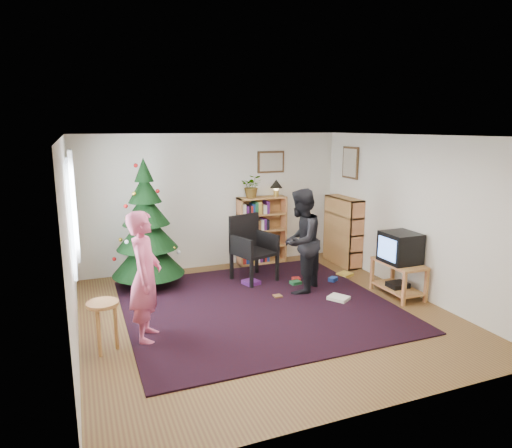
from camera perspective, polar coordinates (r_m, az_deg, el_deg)
name	(u,v)px	position (r m, az deg, el deg)	size (l,w,h in m)	color
floor	(265,313)	(6.66, 1.14, -11.07)	(5.00, 5.00, 0.00)	brown
ceiling	(266,136)	(6.13, 1.23, 10.97)	(5.00, 5.00, 0.00)	white
wall_back	(214,201)	(8.59, -5.29, 2.87)	(5.00, 0.02, 2.50)	silver
wall_front	(375,286)	(4.17, 14.70, -7.48)	(5.00, 0.02, 2.50)	silver
wall_left	(70,245)	(5.81, -22.22, -2.46)	(0.02, 5.00, 2.50)	silver
wall_right	(412,215)	(7.58, 18.89, 1.03)	(0.02, 5.00, 2.50)	silver
rug	(257,305)	(6.91, 0.16, -10.09)	(3.80, 3.60, 0.02)	black
window_pane	(71,215)	(6.35, -22.11, 1.03)	(0.04, 1.20, 1.40)	silver
curtain	(74,206)	(7.03, -21.78, 2.07)	(0.06, 0.35, 1.60)	white
picture_back	(271,162)	(8.88, 1.87, 7.76)	(0.55, 0.03, 0.42)	#4C3319
picture_right	(350,163)	(8.87, 11.72, 7.51)	(0.03, 0.50, 0.60)	#4C3319
christmas_tree	(147,235)	(7.64, -13.47, -1.31)	(1.18, 1.18, 2.14)	#3F2816
bookshelf_back	(262,229)	(8.85, 0.72, -0.67)	(0.95, 0.30, 1.30)	#C37645
bookshelf_right	(343,230)	(8.95, 10.82, -0.75)	(0.30, 0.95, 1.30)	#C37645
tv_stand	(398,276)	(7.54, 17.37, -6.22)	(0.47, 0.85, 0.55)	#C37645
crt_tv	(400,247)	(7.41, 17.57, -2.81)	(0.50, 0.54, 0.47)	black
armchair	(252,245)	(7.90, -0.56, -2.60)	(0.77, 0.79, 1.13)	black
stool	(103,313)	(5.73, -18.56, -10.53)	(0.37, 0.37, 0.62)	#C37645
person_standing	(145,277)	(5.78, -13.69, -6.40)	(0.60, 0.39, 1.64)	#D45479
person_by_chair	(301,241)	(7.27, 5.61, -2.16)	(0.81, 0.63, 1.67)	black
potted_plant	(252,186)	(8.63, -0.50, 4.75)	(0.39, 0.34, 0.43)	gray
table_lamp	(276,185)	(8.82, 2.54, 4.90)	(0.24, 0.24, 0.32)	#A57F33
floor_clutter	(306,284)	(7.73, 6.21, -7.49)	(1.95, 1.35, 0.08)	#A51E19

